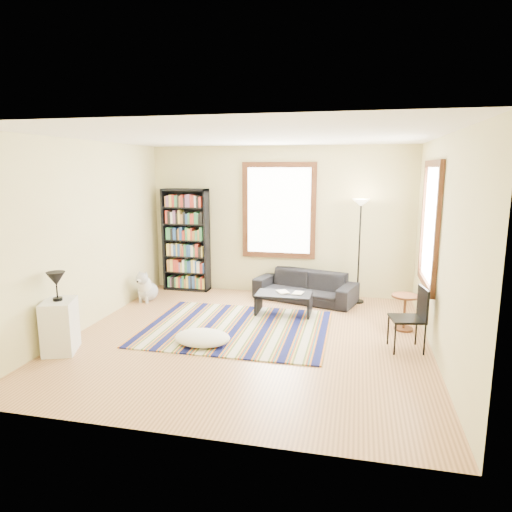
% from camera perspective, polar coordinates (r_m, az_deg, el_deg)
% --- Properties ---
extents(floor, '(5.00, 5.00, 0.10)m').
position_cam_1_polar(floor, '(6.65, -0.96, -10.58)').
color(floor, tan).
rests_on(floor, ground).
extents(ceiling, '(5.00, 5.00, 0.10)m').
position_cam_1_polar(ceiling, '(6.21, -1.05, 15.18)').
color(ceiling, white).
rests_on(ceiling, floor).
extents(wall_back, '(5.00, 0.10, 2.80)m').
position_cam_1_polar(wall_back, '(8.75, 2.95, 4.43)').
color(wall_back, beige).
rests_on(wall_back, floor).
extents(wall_front, '(5.00, 0.10, 2.80)m').
position_cam_1_polar(wall_front, '(3.89, -9.90, -4.00)').
color(wall_front, beige).
rests_on(wall_front, floor).
extents(wall_left, '(0.10, 5.00, 2.80)m').
position_cam_1_polar(wall_left, '(7.30, -20.87, 2.42)').
color(wall_left, beige).
rests_on(wall_left, floor).
extents(wall_right, '(0.10, 5.00, 2.80)m').
position_cam_1_polar(wall_right, '(6.19, 22.59, 0.89)').
color(wall_right, beige).
rests_on(wall_right, floor).
extents(window_back, '(1.20, 0.06, 1.60)m').
position_cam_1_polar(window_back, '(8.65, 2.87, 5.68)').
color(window_back, white).
rests_on(window_back, wall_back).
extents(window_right, '(0.06, 1.20, 1.60)m').
position_cam_1_polar(window_right, '(6.94, 20.96, 3.67)').
color(window_right, white).
rests_on(window_right, wall_right).
extents(rug, '(2.74, 2.19, 0.02)m').
position_cam_1_polar(rug, '(6.99, -2.45, -8.99)').
color(rug, '#0D1143').
rests_on(rug, floor).
extents(sofa, '(1.96, 1.21, 0.53)m').
position_cam_1_polar(sofa, '(8.39, 6.14, -3.78)').
color(sofa, black).
rests_on(sofa, floor).
extents(bookshelf, '(0.90, 0.30, 2.00)m').
position_cam_1_polar(bookshelf, '(9.06, -8.73, 1.99)').
color(bookshelf, black).
rests_on(bookshelf, floor).
extents(coffee_table, '(0.92, 0.54, 0.36)m').
position_cam_1_polar(coffee_table, '(7.60, 3.49, -5.99)').
color(coffee_table, black).
rests_on(coffee_table, floor).
extents(book_a, '(0.29, 0.27, 0.02)m').
position_cam_1_polar(book_a, '(7.56, 2.75, -4.56)').
color(book_a, beige).
rests_on(book_a, coffee_table).
extents(book_b, '(0.19, 0.24, 0.02)m').
position_cam_1_polar(book_b, '(7.57, 4.69, -4.58)').
color(book_b, beige).
rests_on(book_b, coffee_table).
extents(floor_cushion, '(0.90, 0.77, 0.19)m').
position_cam_1_polar(floor_cushion, '(6.41, -6.71, -10.11)').
color(floor_cushion, white).
rests_on(floor_cushion, floor).
extents(floor_lamp, '(0.36, 0.36, 1.86)m').
position_cam_1_polar(floor_lamp, '(8.30, 12.76, 0.53)').
color(floor_lamp, black).
rests_on(floor_lamp, floor).
extents(side_table, '(0.51, 0.51, 0.54)m').
position_cam_1_polar(side_table, '(7.21, 18.06, -6.72)').
color(side_table, '#4B2212').
rests_on(side_table, floor).
extents(folding_chair, '(0.49, 0.47, 0.86)m').
position_cam_1_polar(folding_chair, '(6.40, 18.34, -7.47)').
color(folding_chair, black).
rests_on(folding_chair, floor).
extents(white_cabinet, '(0.53, 0.60, 0.70)m').
position_cam_1_polar(white_cabinet, '(6.58, -23.30, -8.06)').
color(white_cabinet, silver).
rests_on(white_cabinet, floor).
extents(table_lamp, '(0.30, 0.30, 0.38)m').
position_cam_1_polar(table_lamp, '(6.43, -23.66, -3.50)').
color(table_lamp, black).
rests_on(table_lamp, white_cabinet).
extents(dog, '(0.43, 0.58, 0.56)m').
position_cam_1_polar(dog, '(8.57, -13.39, -3.62)').
color(dog, silver).
rests_on(dog, floor).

